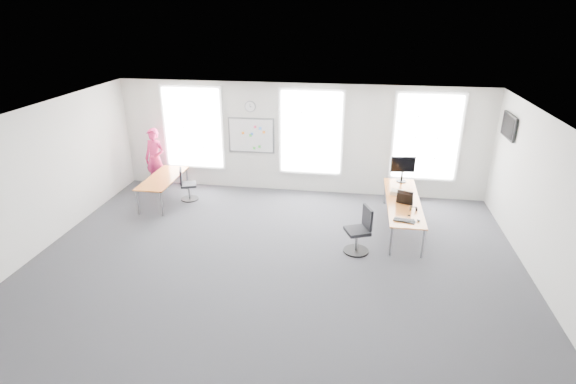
% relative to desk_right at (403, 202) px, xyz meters
% --- Properties ---
extents(floor, '(10.00, 10.00, 0.00)m').
position_rel_desk_right_xyz_m(floor, '(-2.66, -2.08, -0.65)').
color(floor, '#2C2B30').
rests_on(floor, ground).
extents(ceiling, '(10.00, 10.00, 0.00)m').
position_rel_desk_right_xyz_m(ceiling, '(-2.66, -2.08, 2.35)').
color(ceiling, white).
rests_on(ceiling, ground).
extents(wall_back, '(10.00, 0.00, 10.00)m').
position_rel_desk_right_xyz_m(wall_back, '(-2.66, 1.92, 0.85)').
color(wall_back, silver).
rests_on(wall_back, ground).
extents(wall_front, '(10.00, 0.00, 10.00)m').
position_rel_desk_right_xyz_m(wall_front, '(-2.66, -6.08, 0.85)').
color(wall_front, silver).
rests_on(wall_front, ground).
extents(wall_left, '(0.00, 10.00, 10.00)m').
position_rel_desk_right_xyz_m(wall_left, '(-7.66, -2.08, 0.85)').
color(wall_left, silver).
rests_on(wall_left, ground).
extents(wall_right, '(0.00, 10.00, 10.00)m').
position_rel_desk_right_xyz_m(wall_right, '(2.34, -2.08, 0.85)').
color(wall_right, silver).
rests_on(wall_right, ground).
extents(window_left, '(1.60, 0.06, 2.20)m').
position_rel_desk_right_xyz_m(window_left, '(-5.66, 1.89, 1.05)').
color(window_left, silver).
rests_on(window_left, wall_back).
extents(window_mid, '(1.60, 0.06, 2.20)m').
position_rel_desk_right_xyz_m(window_mid, '(-2.36, 1.89, 1.05)').
color(window_mid, silver).
rests_on(window_mid, wall_back).
extents(window_right, '(1.60, 0.06, 2.20)m').
position_rel_desk_right_xyz_m(window_right, '(0.64, 1.89, 1.05)').
color(window_right, silver).
rests_on(window_right, wall_back).
extents(desk_right, '(0.76, 2.84, 0.69)m').
position_rel_desk_right_xyz_m(desk_right, '(0.00, 0.00, 0.00)').
color(desk_right, orange).
rests_on(desk_right, ground).
extents(desk_left, '(0.75, 1.87, 0.68)m').
position_rel_desk_right_xyz_m(desk_left, '(-6.12, 0.58, -0.02)').
color(desk_left, orange).
rests_on(desk_left, ground).
extents(chair_right, '(0.60, 0.60, 1.01)m').
position_rel_desk_right_xyz_m(chair_right, '(-0.97, -1.29, -0.20)').
color(chair_right, black).
rests_on(chair_right, ground).
extents(chair_left, '(0.51, 0.51, 0.88)m').
position_rel_desk_right_xyz_m(chair_left, '(-5.56, 0.80, -0.26)').
color(chair_left, black).
rests_on(chair_left, ground).
extents(person, '(0.71, 0.55, 1.74)m').
position_rel_desk_right_xyz_m(person, '(-6.70, 1.48, 0.22)').
color(person, '#CC245E').
rests_on(person, ground).
extents(whiteboard, '(1.20, 0.03, 0.90)m').
position_rel_desk_right_xyz_m(whiteboard, '(-4.01, 1.89, 0.90)').
color(whiteboard, white).
rests_on(whiteboard, wall_back).
extents(wall_clock, '(0.30, 0.04, 0.30)m').
position_rel_desk_right_xyz_m(wall_clock, '(-4.01, 1.89, 1.70)').
color(wall_clock, gray).
rests_on(wall_clock, wall_back).
extents(tv, '(0.06, 0.90, 0.55)m').
position_rel_desk_right_xyz_m(tv, '(2.29, 0.92, 1.65)').
color(tv, black).
rests_on(tv, wall_right).
extents(keyboard, '(0.47, 0.29, 0.02)m').
position_rel_desk_right_xyz_m(keyboard, '(-0.06, -1.10, 0.06)').
color(keyboard, black).
rests_on(keyboard, desk_right).
extents(mouse, '(0.09, 0.12, 0.04)m').
position_rel_desk_right_xyz_m(mouse, '(0.22, -1.07, 0.06)').
color(mouse, black).
rests_on(mouse, desk_right).
extents(lens_cap, '(0.07, 0.07, 0.01)m').
position_rel_desk_right_xyz_m(lens_cap, '(0.06, -0.82, 0.05)').
color(lens_cap, black).
rests_on(lens_cap, desk_right).
extents(headphones, '(0.17, 0.09, 0.10)m').
position_rel_desk_right_xyz_m(headphones, '(0.17, -0.54, 0.09)').
color(headphones, black).
rests_on(headphones, desk_right).
extents(laptop_sleeve, '(0.37, 0.31, 0.29)m').
position_rel_desk_right_xyz_m(laptop_sleeve, '(0.00, -0.21, 0.19)').
color(laptop_sleeve, black).
rests_on(laptop_sleeve, desk_right).
extents(paper_stack, '(0.32, 0.26, 0.10)m').
position_rel_desk_right_xyz_m(paper_stack, '(-0.12, 0.35, 0.09)').
color(paper_stack, '#EEE5C1').
rests_on(paper_stack, desk_right).
extents(monitor, '(0.60, 0.25, 0.67)m').
position_rel_desk_right_xyz_m(monitor, '(0.05, 1.20, 0.45)').
color(monitor, black).
rests_on(monitor, desk_right).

